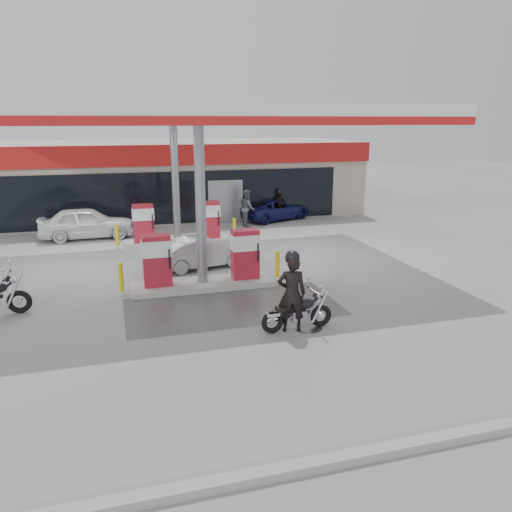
{
  "coord_description": "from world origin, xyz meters",
  "views": [
    {
      "loc": [
        -2.57,
        -12.97,
        5.13
      ],
      "look_at": [
        1.44,
        0.9,
        1.2
      ],
      "focal_mm": 35.0,
      "sensor_mm": 36.0,
      "label": 1
    }
  ],
  "objects_px": {
    "hatchback_silver": "(203,252)",
    "pump_island_far": "(177,228)",
    "biker_walking": "(279,206)",
    "main_motorcycle": "(298,313)",
    "pump_island_near": "(202,265)",
    "biker_main": "(292,294)",
    "parked_car_right": "(276,210)",
    "attendant": "(247,208)",
    "sedan_white": "(87,223)"
  },
  "relations": [
    {
      "from": "hatchback_silver",
      "to": "pump_island_far",
      "type": "bearing_deg",
      "value": -5.54
    },
    {
      "from": "hatchback_silver",
      "to": "biker_walking",
      "type": "relative_size",
      "value": 2.15
    },
    {
      "from": "main_motorcycle",
      "to": "hatchback_silver",
      "type": "distance_m",
      "value": 6.33
    },
    {
      "from": "pump_island_near",
      "to": "pump_island_far",
      "type": "relative_size",
      "value": 1.0
    },
    {
      "from": "biker_main",
      "to": "parked_car_right",
      "type": "height_order",
      "value": "biker_main"
    },
    {
      "from": "main_motorcycle",
      "to": "attendant",
      "type": "height_order",
      "value": "attendant"
    },
    {
      "from": "biker_walking",
      "to": "pump_island_far",
      "type": "bearing_deg",
      "value": -174.05
    },
    {
      "from": "pump_island_far",
      "to": "main_motorcycle",
      "type": "distance_m",
      "value": 10.14
    },
    {
      "from": "attendant",
      "to": "parked_car_right",
      "type": "bearing_deg",
      "value": -55.03
    },
    {
      "from": "parked_car_right",
      "to": "attendant",
      "type": "bearing_deg",
      "value": 101.04
    },
    {
      "from": "hatchback_silver",
      "to": "main_motorcycle",
      "type": "bearing_deg",
      "value": -179.69
    },
    {
      "from": "sedan_white",
      "to": "pump_island_far",
      "type": "bearing_deg",
      "value": -121.72
    },
    {
      "from": "sedan_white",
      "to": "parked_car_right",
      "type": "xyz_separation_m",
      "value": [
        9.51,
        1.8,
        -0.16
      ]
    },
    {
      "from": "pump_island_far",
      "to": "main_motorcycle",
      "type": "xyz_separation_m",
      "value": [
        1.72,
        -9.99,
        -0.28
      ]
    },
    {
      "from": "pump_island_near",
      "to": "sedan_white",
      "type": "distance_m",
      "value": 9.02
    },
    {
      "from": "parked_car_right",
      "to": "pump_island_far",
      "type": "bearing_deg",
      "value": 103.52
    },
    {
      "from": "pump_island_far",
      "to": "biker_main",
      "type": "bearing_deg",
      "value": -81.33
    },
    {
      "from": "pump_island_far",
      "to": "main_motorcycle",
      "type": "height_order",
      "value": "pump_island_far"
    },
    {
      "from": "pump_island_far",
      "to": "sedan_white",
      "type": "height_order",
      "value": "pump_island_far"
    },
    {
      "from": "sedan_white",
      "to": "hatchback_silver",
      "type": "height_order",
      "value": "sedan_white"
    },
    {
      "from": "pump_island_near",
      "to": "attendant",
      "type": "height_order",
      "value": "attendant"
    },
    {
      "from": "pump_island_near",
      "to": "biker_main",
      "type": "xyz_separation_m",
      "value": [
        1.53,
        -4.01,
        0.27
      ]
    },
    {
      "from": "pump_island_near",
      "to": "attendant",
      "type": "relative_size",
      "value": 2.81
    },
    {
      "from": "pump_island_far",
      "to": "parked_car_right",
      "type": "relative_size",
      "value": 1.31
    },
    {
      "from": "hatchback_silver",
      "to": "biker_walking",
      "type": "distance_m",
      "value": 9.29
    },
    {
      "from": "hatchback_silver",
      "to": "biker_walking",
      "type": "bearing_deg",
      "value": -47.63
    },
    {
      "from": "pump_island_near",
      "to": "biker_walking",
      "type": "height_order",
      "value": "pump_island_near"
    },
    {
      "from": "main_motorcycle",
      "to": "pump_island_far",
      "type": "bearing_deg",
      "value": 96.99
    },
    {
      "from": "main_motorcycle",
      "to": "parked_car_right",
      "type": "bearing_deg",
      "value": 71.14
    },
    {
      "from": "pump_island_far",
      "to": "attendant",
      "type": "relative_size",
      "value": 2.81
    },
    {
      "from": "pump_island_near",
      "to": "sedan_white",
      "type": "xyz_separation_m",
      "value": [
        -3.76,
        8.2,
        -0.0
      ]
    },
    {
      "from": "biker_main",
      "to": "attendant",
      "type": "height_order",
      "value": "biker_main"
    },
    {
      "from": "pump_island_near",
      "to": "hatchback_silver",
      "type": "height_order",
      "value": "pump_island_near"
    },
    {
      "from": "main_motorcycle",
      "to": "attendant",
      "type": "xyz_separation_m",
      "value": [
        2.14,
        12.79,
        0.48
      ]
    },
    {
      "from": "pump_island_far",
      "to": "main_motorcycle",
      "type": "relative_size",
      "value": 2.69
    },
    {
      "from": "parked_car_right",
      "to": "sedan_white",
      "type": "bearing_deg",
      "value": 79.43
    },
    {
      "from": "biker_main",
      "to": "biker_walking",
      "type": "relative_size",
      "value": 1.25
    },
    {
      "from": "attendant",
      "to": "hatchback_silver",
      "type": "relative_size",
      "value": 0.54
    },
    {
      "from": "pump_island_near",
      "to": "biker_main",
      "type": "height_order",
      "value": "biker_main"
    },
    {
      "from": "pump_island_near",
      "to": "attendant",
      "type": "bearing_deg",
      "value": 66.32
    },
    {
      "from": "sedan_white",
      "to": "hatchback_silver",
      "type": "distance_m",
      "value": 7.3
    },
    {
      "from": "pump_island_far",
      "to": "biker_main",
      "type": "distance_m",
      "value": 10.13
    },
    {
      "from": "main_motorcycle",
      "to": "pump_island_near",
      "type": "bearing_deg",
      "value": 110.5
    },
    {
      "from": "biker_main",
      "to": "biker_walking",
      "type": "bearing_deg",
      "value": -93.15
    },
    {
      "from": "main_motorcycle",
      "to": "attendant",
      "type": "bearing_deg",
      "value": 77.73
    },
    {
      "from": "hatchback_silver",
      "to": "parked_car_right",
      "type": "distance_m",
      "value": 9.46
    },
    {
      "from": "main_motorcycle",
      "to": "sedan_white",
      "type": "distance_m",
      "value": 13.37
    },
    {
      "from": "pump_island_far",
      "to": "biker_main",
      "type": "xyz_separation_m",
      "value": [
        1.53,
        -10.01,
        0.27
      ]
    },
    {
      "from": "pump_island_far",
      "to": "hatchback_silver",
      "type": "bearing_deg",
      "value": -83.89
    },
    {
      "from": "sedan_white",
      "to": "pump_island_near",
      "type": "bearing_deg",
      "value": -156.75
    }
  ]
}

